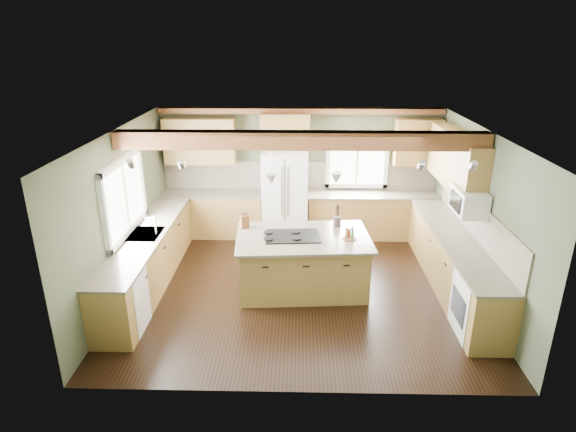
{
  "coord_description": "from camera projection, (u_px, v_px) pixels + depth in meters",
  "views": [
    {
      "loc": [
        -0.02,
        -7.05,
        3.96
      ],
      "look_at": [
        -0.2,
        0.3,
        1.15
      ],
      "focal_mm": 30.0,
      "sensor_mm": 36.0,
      "label": 1
    }
  ],
  "objects": [
    {
      "name": "microwave",
      "position": [
        469.0,
        201.0,
        7.33
      ],
      "size": [
        0.4,
        0.7,
        0.38
      ],
      "primitive_type": "cube",
      "color": "white",
      "rests_on": "wall_right"
    },
    {
      "name": "utensil_crock",
      "position": [
        337.0,
        221.0,
        8.05
      ],
      "size": [
        0.16,
        0.16,
        0.17
      ],
      "primitive_type": "cylinder",
      "rotation": [
        0.0,
        0.0,
        0.29
      ],
      "color": "#3F3732",
      "rests_on": "island_top"
    },
    {
      "name": "knife_block",
      "position": [
        245.0,
        222.0,
        7.96
      ],
      "size": [
        0.16,
        0.14,
        0.22
      ],
      "primitive_type": "cube",
      "rotation": [
        0.0,
        0.0,
        0.4
      ],
      "color": "#56391A",
      "rests_on": "island_top"
    },
    {
      "name": "backsplash_back",
      "position": [
        300.0,
        176.0,
        9.88
      ],
      "size": [
        5.58,
        0.03,
        0.58
      ],
      "primitive_type": "cube",
      "color": "brown",
      "rests_on": "wall_back"
    },
    {
      "name": "counter_right",
      "position": [
        456.0,
        238.0,
        7.66
      ],
      "size": [
        0.64,
        3.74,
        0.04
      ],
      "primitive_type": "cube",
      "color": "#484035",
      "rests_on": "base_cab_right"
    },
    {
      "name": "wall_right",
      "position": [
        480.0,
        216.0,
        7.47
      ],
      "size": [
        0.0,
        5.0,
        5.0
      ],
      "primitive_type": "plane",
      "rotation": [
        1.57,
        0.0,
        -1.57
      ],
      "color": "#464E37",
      "rests_on": "ground"
    },
    {
      "name": "soffit_trim",
      "position": [
        301.0,
        111.0,
        9.33
      ],
      "size": [
        5.55,
        0.2,
        0.1
      ],
      "primitive_type": "cube",
      "color": "#5A2D19",
      "rests_on": "ceiling"
    },
    {
      "name": "counter_back_right",
      "position": [
        374.0,
        195.0,
        9.69
      ],
      "size": [
        2.66,
        0.64,
        0.04
      ],
      "primitive_type": "cube",
      "color": "#484035",
      "rests_on": "base_cab_back_right"
    },
    {
      "name": "upper_cab_back_left",
      "position": [
        200.0,
        141.0,
        9.51
      ],
      "size": [
        1.4,
        0.35,
        0.9
      ],
      "primitive_type": "cube",
      "color": "brown",
      "rests_on": "wall_back"
    },
    {
      "name": "refrigerator",
      "position": [
        285.0,
        195.0,
        9.66
      ],
      "size": [
        0.9,
        0.74,
        1.8
      ],
      "primitive_type": "cube",
      "color": "silver",
      "rests_on": "floor"
    },
    {
      "name": "faucet",
      "position": [
        156.0,
        226.0,
        7.72
      ],
      "size": [
        0.02,
        0.02,
        0.28
      ],
      "primitive_type": "cylinder",
      "color": "#B2B2B7",
      "rests_on": "sink"
    },
    {
      "name": "base_cab_left",
      "position": [
        148.0,
        260.0,
        7.94
      ],
      "size": [
        0.6,
        3.7,
        0.88
      ],
      "primitive_type": "cube",
      "color": "brown",
      "rests_on": "floor"
    },
    {
      "name": "upper_cab_over_fridge",
      "position": [
        285.0,
        131.0,
        9.4
      ],
      "size": [
        0.96,
        0.35,
        0.7
      ],
      "primitive_type": "cube",
      "color": "brown",
      "rests_on": "wall_back"
    },
    {
      "name": "base_cab_right",
      "position": [
        453.0,
        264.0,
        7.83
      ],
      "size": [
        0.6,
        3.7,
        0.88
      ],
      "primitive_type": "cube",
      "color": "brown",
      "rests_on": "floor"
    },
    {
      "name": "backsplash_right",
      "position": [
        477.0,
        220.0,
        7.54
      ],
      "size": [
        0.03,
        3.7,
        0.58
      ],
      "primitive_type": "cube",
      "color": "brown",
      "rests_on": "wall_right"
    },
    {
      "name": "dishwasher",
      "position": [
        122.0,
        302.0,
        6.73
      ],
      "size": [
        0.6,
        0.6,
        0.84
      ],
      "primitive_type": "cube",
      "color": "white",
      "rests_on": "floor"
    },
    {
      "name": "cooktop",
      "position": [
        293.0,
        236.0,
        7.65
      ],
      "size": [
        0.9,
        0.64,
        0.02
      ],
      "primitive_type": "cube",
      "rotation": [
        0.0,
        0.0,
        0.07
      ],
      "color": "black",
      "rests_on": "island_top"
    },
    {
      "name": "pendant_left",
      "position": [
        271.0,
        179.0,
        7.29
      ],
      "size": [
        0.18,
        0.18,
        0.16
      ],
      "primitive_type": "cone",
      "rotation": [
        3.14,
        0.0,
        0.0
      ],
      "color": "#B2B2B7",
      "rests_on": "ceiling"
    },
    {
      "name": "island_top",
      "position": [
        303.0,
        238.0,
        7.66
      ],
      "size": [
        2.21,
        1.5,
        0.04
      ],
      "primitive_type": "cube",
      "rotation": [
        0.0,
        0.0,
        0.07
      ],
      "color": "#484035",
      "rests_on": "island"
    },
    {
      "name": "base_cab_back_right",
      "position": [
        372.0,
        216.0,
        9.86
      ],
      "size": [
        2.62,
        0.6,
        0.88
      ],
      "primitive_type": "cube",
      "color": "brown",
      "rests_on": "floor"
    },
    {
      "name": "wall_back",
      "position": [
        300.0,
        171.0,
        9.86
      ],
      "size": [
        5.6,
        0.0,
        5.6
      ],
      "primitive_type": "plane",
      "rotation": [
        1.57,
        0.0,
        0.0
      ],
      "color": "#464E37",
      "rests_on": "ground"
    },
    {
      "name": "floor",
      "position": [
        299.0,
        287.0,
        7.99
      ],
      "size": [
        5.6,
        5.6,
        0.0
      ],
      "primitive_type": "plane",
      "color": "black",
      "rests_on": "ground"
    },
    {
      "name": "counter_left",
      "position": [
        145.0,
        235.0,
        7.77
      ],
      "size": [
        0.64,
        3.74,
        0.04
      ],
      "primitive_type": "cube",
      "color": "#484035",
      "rests_on": "base_cab_left"
    },
    {
      "name": "pendant_right",
      "position": [
        336.0,
        178.0,
        7.34
      ],
      "size": [
        0.18,
        0.18,
        0.16
      ],
      "primitive_type": "cone",
      "rotation": [
        3.14,
        0.0,
        0.0
      ],
      "color": "#B2B2B7",
      "rests_on": "ceiling"
    },
    {
      "name": "upper_cab_back_corner",
      "position": [
        418.0,
        142.0,
        9.42
      ],
      "size": [
        0.9,
        0.35,
        0.9
      ],
      "primitive_type": "cube",
      "color": "brown",
      "rests_on": "wall_back"
    },
    {
      "name": "sink",
      "position": [
        145.0,
        234.0,
        7.77
      ],
      "size": [
        0.5,
        0.65,
        0.03
      ],
      "primitive_type": "cube",
      "color": "#262628",
      "rests_on": "counter_left"
    },
    {
      "name": "bottle_tray",
      "position": [
        350.0,
        233.0,
        7.53
      ],
      "size": [
        0.22,
        0.22,
        0.21
      ],
      "primitive_type": null,
      "rotation": [
        0.0,
        0.0,
        -0.0
      ],
      "color": "brown",
      "rests_on": "island_top"
    },
    {
      "name": "island",
      "position": [
        303.0,
        264.0,
        7.83
      ],
      "size": [
        2.07,
        1.36,
        0.88
      ],
      "primitive_type": "cube",
      "rotation": [
        0.0,
        0.0,
        0.07
      ],
      "color": "brown",
      "rests_on": "floor"
    },
    {
      "name": "window_back",
      "position": [
        357.0,
        160.0,
        9.73
      ],
      "size": [
        1.1,
        0.04,
        1.0
      ],
      "primitive_type": "cube",
      "color": "white",
      "rests_on": "wall_back"
    },
    {
      "name": "counter_back_left",
      "position": [
        212.0,
        194.0,
        9.77
      ],
      "size": [
        2.06,
        0.64,
        0.04
      ],
      "primitive_type": "cube",
      "color": "#484035",
      "rests_on": "base_cab_back_left"
    },
    {
      "name": "base_cab_back_left",
      "position": [
        213.0,
        215.0,
        9.93
      ],
      "size": [
        2.02,
        0.6,
        0.88
      ],
      "primitive_type": "cube",
      "color": "brown",
      "rests_on": "floor"
    },
    {
      "name": "upper_cab_right",
      "position": [
        456.0,
        160.0,
        8.08
      ],
      "size": [
        0.35,
        2.2,
        0.9
      ],
      "primitive_type": "cube",
      "color": "brown",
      "rests_on": "wall_right"
    },
    {
      "name": "window_left",
      "position": [
        123.0,
        197.0,
        7.55
      ],
      "size": [
        0.04,
        1.6,
        1.05
      ],
      "primitive_type": "cube",
      "color": "white",
      "rests_on": "wall_left"
    },
    {
      "name": "ceiling_beam",
      "position": [
        301.0,
        140.0,
        7.11
      ],
      "size": [
        5.55,
        0.26,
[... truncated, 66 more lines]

